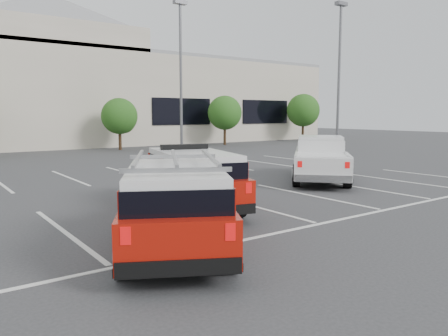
{
  "coord_description": "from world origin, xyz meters",
  "views": [
    {
      "loc": [
        -8.16,
        -10.11,
        2.73
      ],
      "look_at": [
        -0.2,
        0.97,
        1.05
      ],
      "focal_mm": 35.0,
      "sensor_mm": 36.0,
      "label": 1
    }
  ],
  "objects_px": {
    "light_pole_mid": "(181,78)",
    "white_pickup": "(320,163)",
    "convention_building": "(23,92)",
    "tree_right": "(225,114)",
    "tree_mid_right": "(120,117)",
    "fire_chief_suv": "(189,183)",
    "ladder_suv": "(175,212)",
    "tree_far_right": "(303,111)",
    "light_pole_right": "(339,78)"
  },
  "relations": [
    {
      "from": "light_pole_mid",
      "to": "ladder_suv",
      "type": "bearing_deg",
      "value": -120.55
    },
    {
      "from": "fire_chief_suv",
      "to": "ladder_suv",
      "type": "relative_size",
      "value": 1.06
    },
    {
      "from": "convention_building",
      "to": "light_pole_mid",
      "type": "height_order",
      "value": "convention_building"
    },
    {
      "from": "light_pole_right",
      "to": "ladder_suv",
      "type": "distance_m",
      "value": 23.94
    },
    {
      "from": "light_pole_right",
      "to": "tree_right",
      "type": "bearing_deg",
      "value": 94.31
    },
    {
      "from": "light_pole_mid",
      "to": "fire_chief_suv",
      "type": "bearing_deg",
      "value": -119.49
    },
    {
      "from": "convention_building",
      "to": "tree_right",
      "type": "distance_m",
      "value": 17.96
    },
    {
      "from": "tree_mid_right",
      "to": "tree_right",
      "type": "xyz_separation_m",
      "value": [
        10.0,
        0.0,
        0.27
      ]
    },
    {
      "from": "convention_building",
      "to": "light_pole_right",
      "type": "relative_size",
      "value": 5.86
    },
    {
      "from": "convention_building",
      "to": "light_pole_right",
      "type": "height_order",
      "value": "convention_building"
    },
    {
      "from": "ladder_suv",
      "to": "white_pickup",
      "type": "bearing_deg",
      "value": 54.28
    },
    {
      "from": "tree_right",
      "to": "white_pickup",
      "type": "relative_size",
      "value": 0.78
    },
    {
      "from": "fire_chief_suv",
      "to": "light_pole_mid",
      "type": "bearing_deg",
      "value": 75.13
    },
    {
      "from": "light_pole_mid",
      "to": "white_pickup",
      "type": "distance_m",
      "value": 14.48
    },
    {
      "from": "convention_building",
      "to": "tree_far_right",
      "type": "distance_m",
      "value": 26.83
    },
    {
      "from": "convention_building",
      "to": "tree_right",
      "type": "height_order",
      "value": "convention_building"
    },
    {
      "from": "tree_mid_right",
      "to": "light_pole_mid",
      "type": "distance_m",
      "value": 6.88
    },
    {
      "from": "tree_right",
      "to": "tree_far_right",
      "type": "height_order",
      "value": "tree_far_right"
    },
    {
      "from": "tree_right",
      "to": "light_pole_right",
      "type": "distance_m",
      "value": 12.32
    },
    {
      "from": "light_pole_right",
      "to": "white_pickup",
      "type": "relative_size",
      "value": 1.8
    },
    {
      "from": "light_pole_mid",
      "to": "light_pole_right",
      "type": "relative_size",
      "value": 1.0
    },
    {
      "from": "convention_building",
      "to": "ladder_suv",
      "type": "distance_m",
      "value": 34.85
    },
    {
      "from": "light_pole_right",
      "to": "fire_chief_suv",
      "type": "xyz_separation_m",
      "value": [
        -17.67,
        -9.33,
        -4.43
      ]
    },
    {
      "from": "fire_chief_suv",
      "to": "tree_far_right",
      "type": "bearing_deg",
      "value": 53.24
    },
    {
      "from": "convention_building",
      "to": "tree_mid_right",
      "type": "bearing_deg",
      "value": -63.43
    },
    {
      "from": "tree_far_right",
      "to": "fire_chief_suv",
      "type": "distance_m",
      "value": 34.32
    },
    {
      "from": "convention_building",
      "to": "tree_far_right",
      "type": "xyz_separation_m",
      "value": [
        24.91,
        -9.82,
        -1.68
      ]
    },
    {
      "from": "tree_mid_right",
      "to": "light_pole_right",
      "type": "bearing_deg",
      "value": -47.83
    },
    {
      "from": "tree_far_right",
      "to": "tree_mid_right",
      "type": "bearing_deg",
      "value": -180.0
    },
    {
      "from": "tree_mid_right",
      "to": "fire_chief_suv",
      "type": "bearing_deg",
      "value": -107.55
    },
    {
      "from": "tree_far_right",
      "to": "ladder_suv",
      "type": "height_order",
      "value": "tree_far_right"
    },
    {
      "from": "convention_building",
      "to": "tree_far_right",
      "type": "height_order",
      "value": "convention_building"
    },
    {
      "from": "tree_mid_right",
      "to": "light_pole_right",
      "type": "height_order",
      "value": "light_pole_right"
    },
    {
      "from": "light_pole_right",
      "to": "white_pickup",
      "type": "xyz_separation_m",
      "value": [
        -10.28,
        -7.71,
        -4.46
      ]
    },
    {
      "from": "light_pole_mid",
      "to": "ladder_suv",
      "type": "distance_m",
      "value": 21.95
    },
    {
      "from": "tree_right",
      "to": "light_pole_right",
      "type": "relative_size",
      "value": 0.43
    },
    {
      "from": "tree_mid_right",
      "to": "white_pickup",
      "type": "bearing_deg",
      "value": -88.17
    },
    {
      "from": "tree_far_right",
      "to": "white_pickup",
      "type": "distance_m",
      "value": 27.76
    },
    {
      "from": "light_pole_mid",
      "to": "ladder_suv",
      "type": "height_order",
      "value": "light_pole_mid"
    },
    {
      "from": "tree_mid_right",
      "to": "ladder_suv",
      "type": "height_order",
      "value": "tree_mid_right"
    },
    {
      "from": "convention_building",
      "to": "tree_mid_right",
      "type": "xyz_separation_m",
      "value": [
        4.91,
        -9.82,
        -2.22
      ]
    },
    {
      "from": "white_pickup",
      "to": "tree_right",
      "type": "bearing_deg",
      "value": 110.76
    },
    {
      "from": "tree_far_right",
      "to": "light_pole_mid",
      "type": "bearing_deg",
      "value": -161.52
    },
    {
      "from": "tree_far_right",
      "to": "tree_right",
      "type": "bearing_deg",
      "value": -180.0
    },
    {
      "from": "tree_far_right",
      "to": "light_pole_right",
      "type": "bearing_deg",
      "value": -127.04
    },
    {
      "from": "light_pole_mid",
      "to": "white_pickup",
      "type": "bearing_deg",
      "value": -95.33
    },
    {
      "from": "tree_mid_right",
      "to": "ladder_suv",
      "type": "relative_size",
      "value": 0.76
    },
    {
      "from": "tree_right",
      "to": "ladder_suv",
      "type": "height_order",
      "value": "tree_right"
    },
    {
      "from": "tree_far_right",
      "to": "fire_chief_suv",
      "type": "xyz_separation_m",
      "value": [
        -26.76,
        -21.37,
        -2.29
      ]
    },
    {
      "from": "fire_chief_suv",
      "to": "white_pickup",
      "type": "relative_size",
      "value": 0.98
    }
  ]
}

